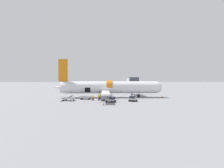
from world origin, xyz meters
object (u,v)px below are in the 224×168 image
(ground_crew_loader_b, at_px, (99,96))
(baggage_cart_queued, at_px, (69,99))
(baggage_tug_mid, at_px, (133,99))
(ground_crew_loader_a, at_px, (100,96))
(baggage_cart_loading, at_px, (85,98))
(ground_crew_driver, at_px, (93,98))
(suitcase_on_tarmac_upright, at_px, (93,99))
(baggage_tug_lead, at_px, (111,100))
(ground_crew_supervisor, at_px, (99,98))
(airplane, at_px, (108,88))

(ground_crew_loader_b, bearing_deg, baggage_cart_queued, -151.29)
(baggage_tug_mid, distance_m, ground_crew_loader_a, 10.15)
(baggage_cart_loading, bearing_deg, ground_crew_driver, -51.50)
(ground_crew_driver, bearing_deg, suitcase_on_tarmac_upright, 91.54)
(ground_crew_loader_a, bearing_deg, baggage_cart_queued, -162.60)
(baggage_tug_mid, height_order, ground_crew_loader_a, ground_crew_loader_a)
(baggage_cart_queued, bearing_deg, ground_crew_loader_b, 28.71)
(suitcase_on_tarmac_upright, bearing_deg, baggage_cart_queued, -170.44)
(baggage_tug_lead, height_order, ground_crew_loader_b, ground_crew_loader_b)
(ground_crew_loader_a, bearing_deg, suitcase_on_tarmac_upright, -140.90)
(baggage_tug_lead, xyz_separation_m, ground_crew_supervisor, (-3.36, 3.11, 0.25))
(airplane, height_order, baggage_tug_mid, airplane)
(ground_crew_supervisor, bearing_deg, ground_crew_loader_a, 84.57)
(baggage_tug_mid, relative_size, baggage_cart_queued, 0.68)
(baggage_tug_mid, xyz_separation_m, baggage_cart_loading, (-13.30, 4.77, -0.11))
(ground_crew_loader_a, distance_m, ground_crew_supervisor, 2.80)
(ground_crew_loader_b, bearing_deg, ground_crew_loader_a, -78.22)
(airplane, distance_m, baggage_cart_loading, 8.92)
(ground_crew_loader_a, xyz_separation_m, ground_crew_loader_b, (-0.38, 1.81, -0.04))
(airplane, relative_size, suitcase_on_tarmac_upright, 41.72)
(baggage_tug_lead, relative_size, ground_crew_loader_b, 1.64)
(ground_crew_loader_b, xyz_separation_m, suitcase_on_tarmac_upright, (-1.56, -3.38, -0.56))
(airplane, xyz_separation_m, ground_crew_supervisor, (-2.72, -8.11, -2.39))
(baggage_cart_loading, height_order, ground_crew_loader_b, ground_crew_loader_b)
(airplane, distance_m, ground_crew_supervisor, 8.88)
(baggage_cart_queued, xyz_separation_m, ground_crew_supervisor, (8.33, -0.09, 0.37))
(airplane, bearing_deg, suitcase_on_tarmac_upright, -122.48)
(baggage_tug_mid, height_order, baggage_cart_queued, baggage_tug_mid)
(ground_crew_supervisor, bearing_deg, suitcase_on_tarmac_upright, 144.07)
(baggage_cart_queued, bearing_deg, baggage_cart_loading, 33.20)
(airplane, xyz_separation_m, baggage_cart_queued, (-11.05, -8.02, -2.75))
(baggage_cart_queued, distance_m, suitcase_on_tarmac_upright, 6.76)
(baggage_cart_queued, distance_m, ground_crew_loader_b, 9.38)
(baggage_tug_lead, bearing_deg, ground_crew_loader_b, 114.28)
(baggage_tug_mid, relative_size, ground_crew_supervisor, 1.77)
(baggage_tug_mid, relative_size, ground_crew_loader_b, 1.64)
(ground_crew_loader_b, height_order, ground_crew_driver, ground_crew_loader_b)
(airplane, distance_m, suitcase_on_tarmac_upright, 8.67)
(ground_crew_supervisor, distance_m, suitcase_on_tarmac_upright, 2.12)
(ground_crew_loader_a, bearing_deg, baggage_tug_lead, -62.28)
(ground_crew_loader_a, relative_size, ground_crew_driver, 1.09)
(ground_crew_loader_a, height_order, suitcase_on_tarmac_upright, ground_crew_loader_a)
(baggage_tug_mid, height_order, ground_crew_supervisor, ground_crew_supervisor)
(baggage_tug_lead, distance_m, baggage_cart_queued, 12.12)
(baggage_cart_queued, height_order, ground_crew_supervisor, ground_crew_supervisor)
(baggage_tug_lead, xyz_separation_m, suitcase_on_tarmac_upright, (-5.03, 4.32, -0.25))
(ground_crew_supervisor, bearing_deg, ground_crew_driver, -177.77)
(baggage_cart_queued, distance_m, ground_crew_supervisor, 8.34)
(ground_crew_loader_a, bearing_deg, baggage_tug_mid, -27.17)
(baggage_cart_queued, relative_size, ground_crew_driver, 2.51)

